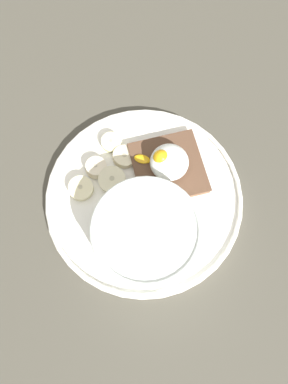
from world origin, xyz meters
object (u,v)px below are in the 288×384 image
object	(u,v)px
banana_slice_front	(112,180)
banana_slice_left	(81,188)
banana_slice_right	(111,142)
banana_slice_inner	(125,157)
poached_egg	(168,162)
oatmeal_bowl	(146,234)
banana_slice_back	(96,168)
toast_slice	(168,168)

from	to	relation	value
banana_slice_front	banana_slice_left	size ratio (longest dim) A/B	0.84
banana_slice_right	banana_slice_left	bearing A→B (deg)	163.03
banana_slice_right	banana_slice_inner	bearing A→B (deg)	-126.09
banana_slice_right	banana_slice_inner	world-z (taller)	same
poached_egg	banana_slice_front	bearing A→B (deg)	116.14
oatmeal_bowl	banana_slice_inner	xyz separation A→B (cm)	(10.03, 5.06, -2.39)
banana_slice_back	banana_slice_inner	xyz separation A→B (cm)	(2.38, -3.23, -0.18)
oatmeal_bowl	banana_slice_back	world-z (taller)	oatmeal_bowl
poached_egg	banana_slice_right	world-z (taller)	poached_egg
poached_egg	banana_slice_right	size ratio (longest dim) A/B	1.84
banana_slice_front	banana_slice_back	xyz separation A→B (cm)	(1.21, 2.47, 0.02)
oatmeal_bowl	poached_egg	bearing A→B (deg)	-4.24
banana_slice_inner	banana_slice_right	bearing A→B (deg)	53.91
oatmeal_bowl	poached_egg	xyz separation A→B (cm)	(9.65, -0.72, -0.29)
banana_slice_back	banana_slice_front	bearing A→B (deg)	-116.15
toast_slice	banana_slice_left	world-z (taller)	banana_slice_left
toast_slice	banana_slice_right	bearing A→B (deg)	76.18
poached_egg	banana_slice_inner	xyz separation A→B (cm)	(0.39, 5.78, -2.10)
oatmeal_bowl	banana_slice_right	size ratio (longest dim) A/B	3.24
banana_slice_back	toast_slice	bearing A→B (deg)	-77.78
toast_slice	banana_slice_right	xyz separation A→B (cm)	(2.00, 8.14, -0.10)
poached_egg	banana_slice_inner	bearing A→B (deg)	86.17
poached_egg	banana_slice_inner	distance (cm)	6.16
banana_slice_inner	poached_egg	bearing A→B (deg)	-93.83
banana_slice_front	oatmeal_bowl	bearing A→B (deg)	-137.90
poached_egg	banana_slice_inner	size ratio (longest dim) A/B	1.57
banana_slice_front	banana_slice_left	distance (cm)	4.11
toast_slice	banana_slice_inner	distance (cm)	5.95
banana_slice_inner	toast_slice	bearing A→B (deg)	-93.82
banana_slice_right	toast_slice	bearing A→B (deg)	-103.82
oatmeal_bowl	banana_slice_front	world-z (taller)	oatmeal_bowl
toast_slice	banana_slice_inner	xyz separation A→B (cm)	(0.40, 5.94, -0.13)
banana_slice_left	banana_slice_inner	distance (cm)	7.06
banana_slice_front	banana_slice_back	distance (cm)	2.75
toast_slice	banana_slice_right	world-z (taller)	same
banana_slice_front	banana_slice_inner	bearing A→B (deg)	-11.87
banana_slice_back	poached_egg	bearing A→B (deg)	-77.51
banana_slice_inner	banana_slice_left	bearing A→B (deg)	141.60
toast_slice	banana_slice_back	distance (cm)	9.38
banana_slice_front	banana_slice_left	bearing A→B (deg)	118.07
oatmeal_bowl	banana_slice_front	bearing A→B (deg)	42.10
toast_slice	banana_slice_left	xyz separation A→B (cm)	(-5.13, 10.32, -0.02)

